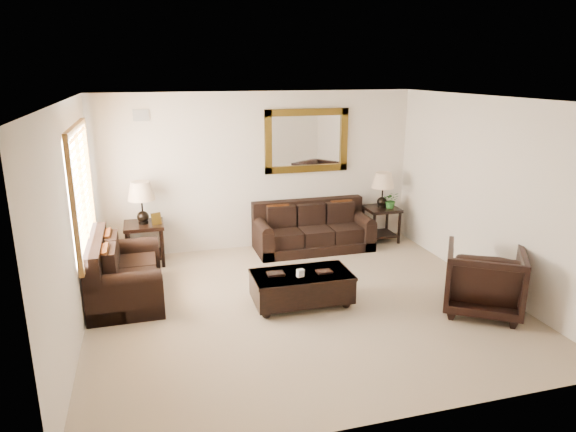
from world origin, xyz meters
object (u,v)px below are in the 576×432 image
object	(u,v)px
coffee_table	(302,285)
armchair	(484,276)
end_table_right	(382,197)
loveseat	(122,276)
sofa	(312,232)
end_table_left	(143,211)

from	to	relation	value
coffee_table	armchair	bearing A→B (deg)	-19.58
end_table_right	armchair	xyz separation A→B (m)	(0.01, -2.99, -0.35)
loveseat	coffee_table	world-z (taller)	loveseat
armchair	sofa	bearing A→B (deg)	-31.11
coffee_table	armchair	world-z (taller)	armchair
end_table_left	end_table_right	distance (m)	4.18
sofa	armchair	distance (m)	3.22
sofa	armchair	world-z (taller)	armchair
end_table_left	coffee_table	world-z (taller)	end_table_left
coffee_table	armchair	xyz separation A→B (m)	(2.21, -0.81, 0.20)
sofa	end_table_right	world-z (taller)	end_table_right
loveseat	end_table_left	size ratio (longest dim) A/B	1.17
sofa	loveseat	size ratio (longest dim) A/B	1.27
coffee_table	armchair	size ratio (longest dim) A/B	1.38
end_table_left	coffee_table	distance (m)	2.99
end_table_left	end_table_right	bearing A→B (deg)	0.26
sofa	end_table_left	xyz separation A→B (m)	(-2.83, 0.05, 0.58)
loveseat	end_table_right	size ratio (longest dim) A/B	1.25
sofa	end_table_right	bearing A→B (deg)	2.98
end_table_left	armchair	distance (m)	5.15
end_table_right	end_table_left	bearing A→B (deg)	-179.74
end_table_left	end_table_right	world-z (taller)	end_table_left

